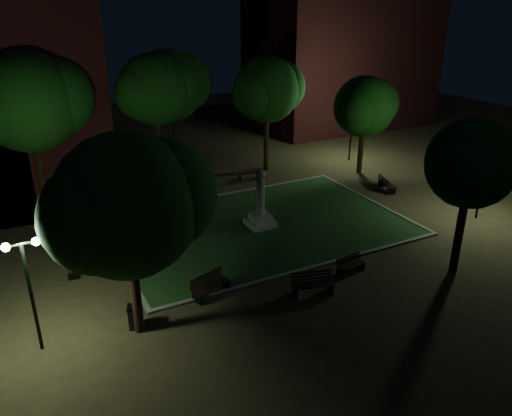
{
  "coord_description": "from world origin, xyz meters",
  "views": [
    {
      "loc": [
        -11.42,
        -19.57,
        11.44
      ],
      "look_at": [
        -0.78,
        1.0,
        1.62
      ],
      "focal_mm": 35.0,
      "sensor_mm": 36.0,
      "label": 1
    }
  ],
  "objects": [
    {
      "name": "tree_west",
      "position": [
        -8.12,
        -4.01,
        5.04
      ],
      "size": [
        6.11,
        4.99,
        7.54
      ],
      "color": "black",
      "rests_on": "ground"
    },
    {
      "name": "lamppost_se",
      "position": [
        11.29,
        -2.55,
        3.17
      ],
      "size": [
        1.18,
        0.28,
        4.54
      ],
      "color": "black",
      "rests_on": "ground"
    },
    {
      "name": "lawn",
      "position": [
        0.0,
        2.0,
        0.04
      ],
      "size": [
        15.0,
        10.0,
        0.08
      ],
      "primitive_type": "cube",
      "color": "#20431B",
      "rests_on": "ground"
    },
    {
      "name": "lamppost_sw",
      "position": [
        -11.57,
        -3.43,
        3.0
      ],
      "size": [
        1.18,
        0.28,
        4.26
      ],
      "color": "black",
      "rests_on": "ground"
    },
    {
      "name": "tree_north_er",
      "position": [
        4.94,
        10.29,
        5.67
      ],
      "size": [
        5.48,
        4.47,
        7.91
      ],
      "color": "black",
      "rests_on": "ground"
    },
    {
      "name": "lamppost_nw",
      "position": [
        -11.64,
        8.98,
        2.89
      ],
      "size": [
        1.18,
        0.28,
        4.09
      ],
      "color": "black",
      "rests_on": "ground"
    },
    {
      "name": "ground",
      "position": [
        0.0,
        0.0,
        0.0
      ],
      "size": [
        80.0,
        80.0,
        0.0
      ],
      "primitive_type": "plane",
      "color": "#3F351F"
    },
    {
      "name": "monument",
      "position": [
        0.0,
        2.0,
        0.96
      ],
      "size": [
        1.4,
        1.4,
        3.2
      ],
      "color": "gray",
      "rests_on": "lawn"
    },
    {
      "name": "tree_se",
      "position": [
        5.59,
        -6.23,
        5.09
      ],
      "size": [
        4.63,
        3.78,
        7.0
      ],
      "color": "black",
      "rests_on": "ground"
    },
    {
      "name": "lawn_kerb",
      "position": [
        0.0,
        2.0,
        0.06
      ],
      "size": [
        15.4,
        10.4,
        0.12
      ],
      "color": "slate",
      "rests_on": "ground"
    },
    {
      "name": "tree_ne",
      "position": [
        10.52,
        6.8,
        4.65
      ],
      "size": [
        5.04,
        4.12,
        6.71
      ],
      "color": "black",
      "rests_on": "ground"
    },
    {
      "name": "tree_nw",
      "position": [
        -9.94,
        8.05,
        6.56
      ],
      "size": [
        6.25,
        5.11,
        9.11
      ],
      "color": "black",
      "rests_on": "ground"
    },
    {
      "name": "bench_left_side",
      "position": [
        -9.71,
        1.5,
        0.36
      ],
      "size": [
        0.62,
        1.43,
        0.76
      ],
      "rotation": [
        0.0,
        0.0,
        -1.67
      ],
      "color": "black",
      "rests_on": "ground"
    },
    {
      "name": "tree_north_wl",
      "position": [
        -3.23,
        8.71,
        6.56
      ],
      "size": [
        5.02,
        4.1,
        8.62
      ],
      "color": "black",
      "rests_on": "ground"
    },
    {
      "name": "bench_right_side",
      "position": [
        9.69,
        3.12,
        0.42
      ],
      "size": [
        1.05,
        1.73,
        0.9
      ],
      "rotation": [
        0.0,
        0.0,
        1.25
      ],
      "color": "black",
      "rests_on": "ground"
    },
    {
      "name": "bench_west_near",
      "position": [
        -4.99,
        -2.98,
        0.44
      ],
      "size": [
        1.82,
        1.14,
        0.94
      ],
      "rotation": [
        0.0,
        0.0,
        0.34
      ],
      "color": "black",
      "rests_on": "ground"
    },
    {
      "name": "trash_bin",
      "position": [
        -8.29,
        -3.73,
        0.46
      ],
      "size": [
        0.67,
        0.67,
        0.91
      ],
      "color": "black",
      "rests_on": "ground"
    },
    {
      "name": "building_far",
      "position": [
        18.0,
        20.0,
        6.0
      ],
      "size": [
        16.0,
        10.0,
        12.0
      ],
      "primitive_type": "cube",
      "color": "#4E1819",
      "rests_on": "ground"
    },
    {
      "name": "bench_near_right",
      "position": [
        1.34,
        -4.11,
        0.36
      ],
      "size": [
        1.42,
        0.61,
        0.76
      ],
      "rotation": [
        0.0,
        0.0,
        0.1
      ],
      "color": "black",
      "rests_on": "ground"
    },
    {
      "name": "bench_far_side",
      "position": [
        2.88,
        9.04,
        0.38
      ],
      "size": [
        1.55,
        0.85,
        0.81
      ],
      "rotation": [
        0.0,
        0.0,
        2.9
      ],
      "color": "black",
      "rests_on": "ground"
    },
    {
      "name": "bicycle",
      "position": [
        -9.15,
        4.67,
        0.44
      ],
      "size": [
        1.76,
        1.0,
        0.87
      ],
      "primitive_type": "imported",
      "rotation": [
        0.0,
        0.0,
        1.3
      ],
      "color": "black",
      "rests_on": "ground"
    },
    {
      "name": "bench_near_left",
      "position": [
        -1.16,
        -4.84,
        0.45
      ],
      "size": [
        1.85,
        1.06,
        0.96
      ],
      "rotation": [
        0.0,
        0.0,
        -0.28
      ],
      "color": "black",
      "rests_on": "ground"
    },
    {
      "name": "lamppost_ne",
      "position": [
        11.54,
        9.42,
        3.17
      ],
      "size": [
        1.18,
        0.28,
        4.54
      ],
      "color": "black",
      "rests_on": "ground"
    },
    {
      "name": "tree_far_north",
      "position": [
        -1.4,
        12.02,
        6.13
      ],
      "size": [
        5.77,
        4.71,
        8.5
      ],
      "color": "black",
      "rests_on": "ground"
    }
  ]
}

